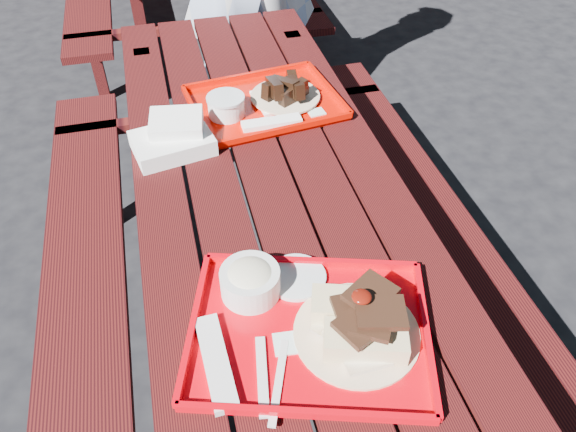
{
  "coord_description": "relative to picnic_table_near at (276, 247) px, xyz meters",
  "views": [
    {
      "loc": [
        -0.25,
        -1.12,
        1.76
      ],
      "look_at": [
        0.0,
        -0.15,
        0.82
      ],
      "focal_mm": 35.0,
      "sensor_mm": 36.0,
      "label": 1
    }
  ],
  "objects": [
    {
      "name": "near_tray",
      "position": [
        -0.02,
        -0.43,
        0.23
      ],
      "size": [
        0.6,
        0.52,
        0.16
      ],
      "color": "red",
      "rests_on": "picnic_table_near"
    },
    {
      "name": "white_cloth",
      "position": [
        -0.24,
        0.3,
        0.23
      ],
      "size": [
        0.26,
        0.21,
        0.09
      ],
      "color": "white",
      "rests_on": "picnic_table_near"
    },
    {
      "name": "far_tray",
      "position": [
        0.07,
        0.45,
        0.21
      ],
      "size": [
        0.52,
        0.43,
        0.08
      ],
      "color": "#CF0C00",
      "rests_on": "picnic_table_near"
    },
    {
      "name": "picnic_table_near",
      "position": [
        0.0,
        0.0,
        0.0
      ],
      "size": [
        1.41,
        2.4,
        0.75
      ],
      "color": "#430F0D",
      "rests_on": "ground"
    },
    {
      "name": "ground",
      "position": [
        0.0,
        0.0,
        -0.56
      ],
      "size": [
        60.0,
        60.0,
        0.0
      ],
      "primitive_type": "plane",
      "color": "black",
      "rests_on": "ground"
    }
  ]
}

